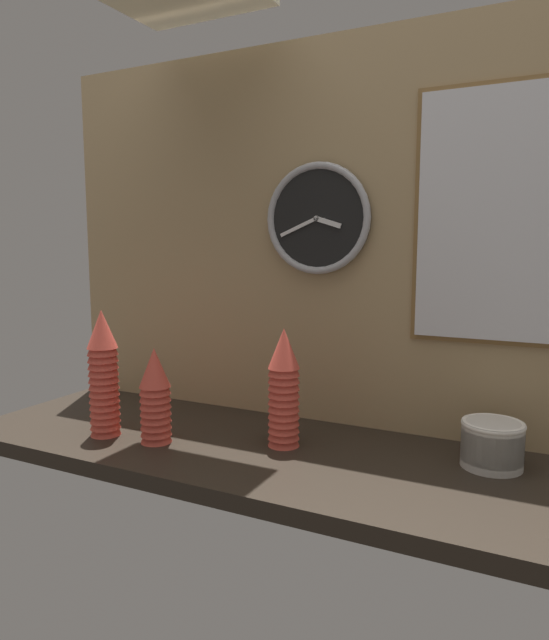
# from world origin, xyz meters

# --- Properties ---
(ground_plane) EXTENTS (1.60, 0.56, 0.04)m
(ground_plane) POSITION_xyz_m (0.00, 0.00, -0.02)
(ground_plane) COLOR black
(wall_tiled_back) EXTENTS (1.60, 0.03, 1.05)m
(wall_tiled_back) POSITION_xyz_m (0.00, 0.27, 0.53)
(wall_tiled_back) COLOR tan
(wall_tiled_back) RESTS_ON ground_plane
(cup_stack_center_right) EXTENTS (0.08, 0.08, 0.30)m
(cup_stack_center_right) POSITION_xyz_m (0.06, 0.02, 0.15)
(cup_stack_center_right) COLOR #DB4C3D
(cup_stack_center_right) RESTS_ON ground_plane
(cup_stack_left) EXTENTS (0.08, 0.08, 0.33)m
(cup_stack_left) POSITION_xyz_m (-0.40, -0.12, 0.17)
(cup_stack_left) COLOR #DB4C3D
(cup_stack_left) RESTS_ON ground_plane
(cup_stack_center_left) EXTENTS (0.08, 0.08, 0.24)m
(cup_stack_center_left) POSITION_xyz_m (-0.25, -0.10, 0.12)
(cup_stack_center_left) COLOR #DB4C3D
(cup_stack_center_left) RESTS_ON ground_plane
(bowl_stack_far_right) EXTENTS (0.14, 0.14, 0.11)m
(bowl_stack_far_right) POSITION_xyz_m (0.54, 0.11, 0.06)
(bowl_stack_far_right) COLOR beige
(bowl_stack_far_right) RESTS_ON ground_plane
(wall_clock) EXTENTS (0.30, 0.03, 0.30)m
(wall_clock) POSITION_xyz_m (0.05, 0.23, 0.57)
(wall_clock) COLOR black
(menu_board) EXTENTS (0.36, 0.01, 0.62)m
(menu_board) POSITION_xyz_m (0.49, 0.24, 0.57)
(menu_board) COLOR olive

